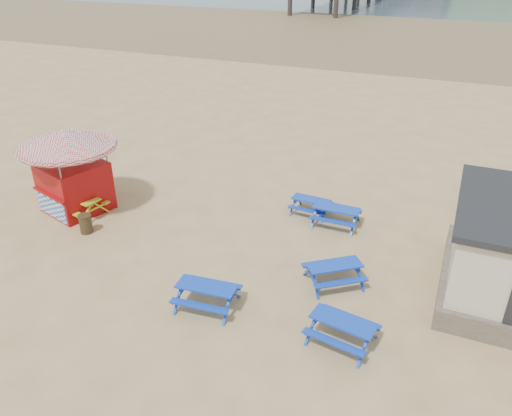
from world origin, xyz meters
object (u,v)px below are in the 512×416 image
at_px(picnic_table_blue_b, 336,216).
at_px(ice_cream_kiosk, 70,160).
at_px(picnic_table_yellow, 79,205).
at_px(litter_bin, 86,224).
at_px(picnic_table_blue_a, 311,206).

bearing_deg(picnic_table_blue_b, ice_cream_kiosk, -163.96).
bearing_deg(picnic_table_yellow, litter_bin, -31.59).
height_order(picnic_table_blue_a, ice_cream_kiosk, ice_cream_kiosk).
relative_size(picnic_table_yellow, litter_bin, 2.92).
xyz_separation_m(picnic_table_yellow, ice_cream_kiosk, (-0.37, 0.34, 1.80)).
xyz_separation_m(picnic_table_blue_a, ice_cream_kiosk, (-9.14, -3.51, 1.88)).
height_order(ice_cream_kiosk, litter_bin, ice_cream_kiosk).
bearing_deg(picnic_table_blue_a, picnic_table_blue_b, -19.72).
xyz_separation_m(picnic_table_blue_a, picnic_table_yellow, (-8.77, -3.85, 0.08)).
relative_size(picnic_table_blue_b, ice_cream_kiosk, 0.37).
bearing_deg(ice_cream_kiosk, picnic_table_blue_a, 38.11).
bearing_deg(litter_bin, picnic_table_yellow, 138.92).
height_order(picnic_table_blue_b, ice_cream_kiosk, ice_cream_kiosk).
bearing_deg(picnic_table_yellow, ice_cream_kiosk, 147.31).
bearing_deg(picnic_table_blue_a, picnic_table_yellow, -152.93).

